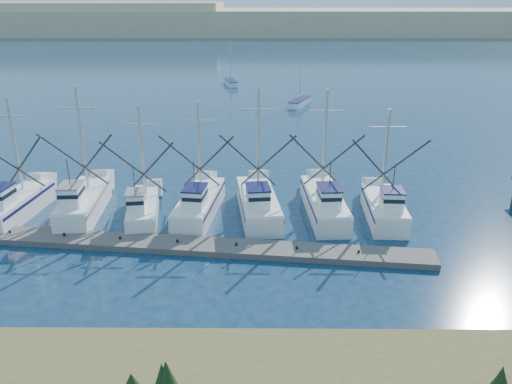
% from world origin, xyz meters
% --- Properties ---
extents(ground, '(500.00, 500.00, 0.00)m').
position_xyz_m(ground, '(0.00, 0.00, 0.00)').
color(ground, '#0D243D').
rests_on(ground, ground).
extents(floating_dock, '(31.90, 5.66, 0.42)m').
position_xyz_m(floating_dock, '(-7.35, 5.85, 0.21)').
color(floating_dock, '#5E5954').
rests_on(floating_dock, ground).
extents(dune_ridge, '(360.00, 60.00, 10.00)m').
position_xyz_m(dune_ridge, '(0.00, 210.00, 5.00)').
color(dune_ridge, tan).
rests_on(dune_ridge, ground).
extents(trawler_fleet, '(30.77, 8.99, 9.71)m').
position_xyz_m(trawler_fleet, '(-6.96, 10.97, 1.01)').
color(trawler_fleet, white).
rests_on(trawler_fleet, ground).
extents(sailboat_near, '(3.97, 6.88, 8.10)m').
position_xyz_m(sailboat_near, '(3.33, 52.80, 0.49)').
color(sailboat_near, white).
rests_on(sailboat_near, ground).
extents(sailboat_far, '(2.96, 6.25, 8.10)m').
position_xyz_m(sailboat_far, '(-8.30, 71.19, 0.50)').
color(sailboat_far, white).
rests_on(sailboat_far, ground).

